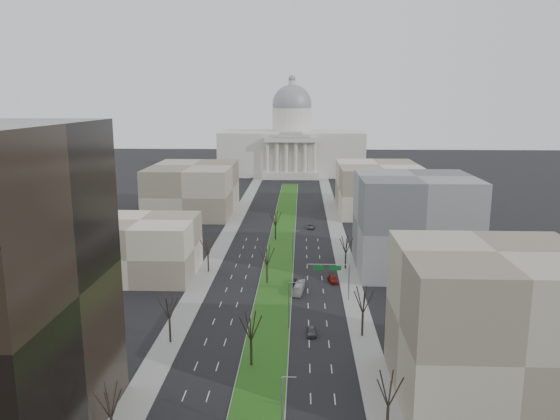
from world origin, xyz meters
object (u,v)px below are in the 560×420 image
(car_red, at_px, (333,279))
(car_black, at_px, (298,282))
(car_grey_near, at_px, (311,331))
(box_van, at_px, (299,288))
(car_grey_far, at_px, (311,226))

(car_red, bearing_deg, car_black, -169.99)
(car_grey_near, distance_m, box_van, 22.31)
(car_red, bearing_deg, car_grey_near, -110.33)
(car_black, relative_size, car_grey_far, 1.04)
(car_red, bearing_deg, box_van, -147.26)
(car_grey_far, bearing_deg, car_black, -89.75)
(car_grey_near, xyz_separation_m, car_grey_far, (1.18, 83.44, -0.02))
(car_grey_near, xyz_separation_m, car_black, (-2.73, 26.51, 0.14))
(car_grey_near, bearing_deg, car_red, 77.84)
(car_black, xyz_separation_m, box_van, (0.30, -4.34, 0.22))
(car_black, bearing_deg, car_grey_near, -88.75)
(car_black, xyz_separation_m, car_grey_far, (3.92, 56.93, -0.16))
(car_grey_near, relative_size, box_van, 0.54)
(car_grey_near, height_order, car_black, car_black)
(car_red, height_order, car_grey_far, car_red)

